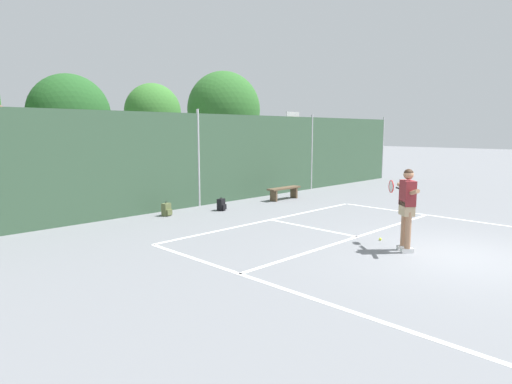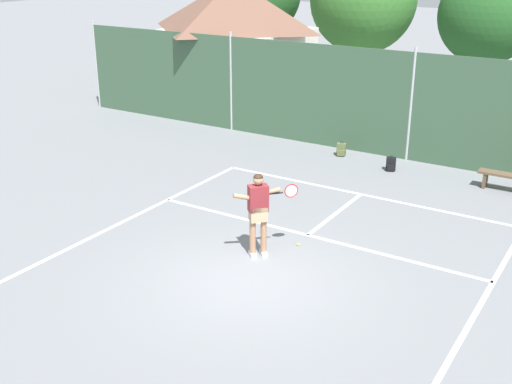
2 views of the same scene
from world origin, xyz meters
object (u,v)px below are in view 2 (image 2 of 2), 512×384
(tennis_ball, at_px, (298,244))
(backpack_black, at_px, (391,164))
(courtside_bench, at_px, (509,179))
(tennis_player, at_px, (259,208))
(backpack_olive, at_px, (341,150))

(tennis_ball, xyz_separation_m, backpack_black, (-0.11, 5.86, 0.16))
(courtside_bench, bearing_deg, tennis_player, -118.23)
(backpack_black, xyz_separation_m, courtside_bench, (3.27, 0.06, 0.17))
(tennis_ball, bearing_deg, courtside_bench, 61.91)
(tennis_ball, distance_m, courtside_bench, 6.72)
(backpack_black, bearing_deg, tennis_ball, -88.90)
(tennis_ball, relative_size, backpack_olive, 0.14)
(tennis_player, relative_size, courtside_bench, 1.16)
(backpack_black, bearing_deg, backpack_olive, 164.02)
(tennis_ball, distance_m, backpack_olive, 6.68)
(tennis_player, distance_m, backpack_black, 6.81)
(tennis_player, distance_m, backpack_olive, 7.46)
(tennis_player, relative_size, tennis_ball, 28.10)
(tennis_player, xyz_separation_m, backpack_black, (0.37, 6.73, -0.92))
(backpack_olive, height_order, backpack_black, same)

